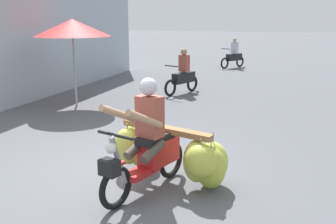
{
  "coord_description": "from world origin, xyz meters",
  "views": [
    {
      "loc": [
        2.48,
        -5.14,
        2.35
      ],
      "look_at": [
        0.68,
        0.52,
        0.9
      ],
      "focal_mm": 41.65,
      "sensor_mm": 36.0,
      "label": 1
    }
  ],
  "objects_px": {
    "motorbike_distant_ahead_right": "(183,76)",
    "market_umbrella_near_shop": "(72,28)",
    "motorbike_distant_ahead_left": "(234,56)",
    "motorbike_main_loaded": "(167,151)"
  },
  "relations": [
    {
      "from": "motorbike_distant_ahead_left",
      "to": "motorbike_distant_ahead_right",
      "type": "height_order",
      "value": "same"
    },
    {
      "from": "motorbike_main_loaded",
      "to": "motorbike_distant_ahead_right",
      "type": "height_order",
      "value": "motorbike_main_loaded"
    },
    {
      "from": "motorbike_main_loaded",
      "to": "market_umbrella_near_shop",
      "type": "xyz_separation_m",
      "value": [
        -3.92,
        4.12,
        1.6
      ]
    },
    {
      "from": "motorbike_distant_ahead_right",
      "to": "motorbike_main_loaded",
      "type": "bearing_deg",
      "value": -76.46
    },
    {
      "from": "motorbike_distant_ahead_left",
      "to": "market_umbrella_near_shop",
      "type": "bearing_deg",
      "value": -107.13
    },
    {
      "from": "motorbike_distant_ahead_right",
      "to": "market_umbrella_near_shop",
      "type": "bearing_deg",
      "value": -132.94
    },
    {
      "from": "motorbike_distant_ahead_right",
      "to": "market_umbrella_near_shop",
      "type": "relative_size",
      "value": 0.66
    },
    {
      "from": "motorbike_main_loaded",
      "to": "motorbike_distant_ahead_left",
      "type": "distance_m",
      "value": 13.55
    },
    {
      "from": "market_umbrella_near_shop",
      "to": "motorbike_distant_ahead_left",
      "type": "bearing_deg",
      "value": 72.87
    },
    {
      "from": "motorbike_distant_ahead_right",
      "to": "motorbike_distant_ahead_left",
      "type": "bearing_deg",
      "value": 85.31
    }
  ]
}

